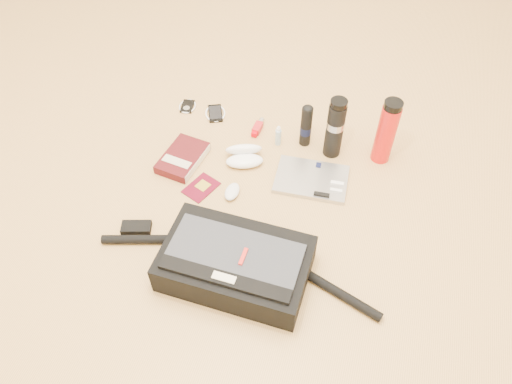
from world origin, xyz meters
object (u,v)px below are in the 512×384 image
Objects in this scene: book at (183,158)px; thermos_black at (335,128)px; messenger_bag at (235,263)px; thermos_red at (386,132)px; laptop at (312,179)px.

thermos_black is at bearing 29.49° from book.
thermos_red is (0.41, 0.71, 0.08)m from messenger_bag.
thermos_red is at bearing 36.97° from laptop.
laptop is at bearing -103.63° from thermos_black.
book is at bearing -161.85° from thermos_red.
thermos_red is (0.79, 0.26, 0.13)m from book.
laptop is 1.25× the size of book.
laptop is 1.07× the size of thermos_black.
messenger_bag reaches higher than laptop.
thermos_black is (0.59, 0.23, 0.12)m from book.
messenger_bag is 0.72m from thermos_black.
thermos_black reaches higher than messenger_bag.
laptop is at bearing -139.33° from thermos_red.
thermos_red is (0.25, 0.21, 0.14)m from laptop.
messenger_bag is 0.53m from laptop.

